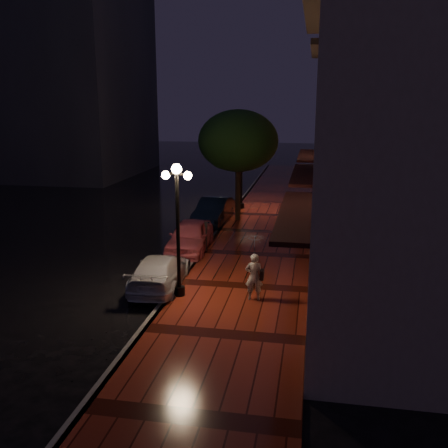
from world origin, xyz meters
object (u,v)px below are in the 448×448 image
Objects in this scene: silver_car at (160,271)px; woman_with_umbrella at (254,257)px; street_tree at (238,143)px; parking_meter at (206,233)px; streetlamp_far at (242,167)px; pink_car at (190,236)px; navy_car at (214,211)px; streetlamp_near at (178,223)px.

woman_with_umbrella is at bearing 161.67° from silver_car.
street_tree reaches higher than woman_with_umbrella.
parking_meter is at bearing -94.44° from street_tree.
streetlamp_far is at bearing 94.91° from street_tree.
navy_car is (0.00, 5.14, 0.01)m from pink_car.
silver_car is at bearing -96.86° from street_tree.
streetlamp_near is 2.43m from silver_car.
woman_with_umbrella is at bearing -78.68° from street_tree.
streetlamp_near reaches higher than silver_car.
navy_car is at bearing -104.92° from streetlamp_far.
streetlamp_near is 5.37m from parking_meter.
woman_with_umbrella is (3.39, -5.20, 0.89)m from pink_car.
streetlamp_far reaches higher than pink_car.
street_tree is 4.60× the size of parking_meter.
pink_car is 3.17× the size of parking_meter.
streetlamp_far is at bearing 90.00° from streetlamp_near.
streetlamp_far is (0.00, 14.00, 0.00)m from streetlamp_near.
silver_car is (0.00, -4.34, -0.10)m from pink_car.
street_tree reaches higher than silver_car.
parking_meter is at bearing -67.88° from woman_with_umbrella.
streetlamp_far is 0.74× the size of street_tree.
silver_car is 4.22m from parking_meter.
streetlamp_far is 4.15m from navy_car.
streetlamp_far reaches higher than parking_meter.
woman_with_umbrella is (2.18, -10.90, -2.68)m from street_tree.
streetlamp_far is at bearing 78.02° from navy_car.
streetlamp_far reaches higher than navy_car.
parking_meter is (-0.20, -8.91, -1.69)m from streetlamp_far.
pink_car is at bearing -101.97° from street_tree.
pink_car is at bearing -94.07° from silver_car.
parking_meter is (0.75, -5.35, 0.22)m from navy_car.
silver_car is 3.63m from woman_with_umbrella.
parking_meter is at bearing -79.07° from navy_car.
street_tree is at bearing 27.64° from navy_car.
streetlamp_near is 1.03× the size of navy_car.
silver_car is (-1.21, -10.04, -3.66)m from street_tree.
street_tree is at bearing 86.15° from parking_meter.
parking_meter is (0.75, -0.20, 0.23)m from pink_car.
streetlamp_far is 9.07m from parking_meter.
woman_with_umbrella is (2.44, 0.09, -1.03)m from streetlamp_near.
woman_with_umbrella is at bearing -58.97° from pink_car.
woman_with_umbrella is (2.44, -13.91, -1.03)m from streetlamp_far.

